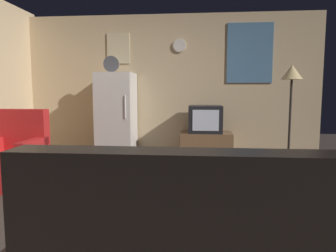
# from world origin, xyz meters

# --- Properties ---
(ground_plane) EXTENTS (12.00, 12.00, 0.00)m
(ground_plane) POSITION_xyz_m (0.00, 0.00, 0.00)
(ground_plane) COLOR #3D332D
(wall_with_art) EXTENTS (5.20, 0.12, 2.52)m
(wall_with_art) POSITION_xyz_m (0.01, 2.45, 1.27)
(wall_with_art) COLOR #D1B284
(wall_with_art) RESTS_ON ground_plane
(fridge) EXTENTS (0.60, 0.62, 1.77)m
(fridge) POSITION_xyz_m (-0.85, 2.07, 0.75)
(fridge) COLOR silver
(fridge) RESTS_ON ground_plane
(tv_stand) EXTENTS (0.84, 0.53, 0.52)m
(tv_stand) POSITION_xyz_m (0.66, 2.06, 0.26)
(tv_stand) COLOR brown
(tv_stand) RESTS_ON ground_plane
(crt_tv) EXTENTS (0.54, 0.51, 0.44)m
(crt_tv) POSITION_xyz_m (0.64, 2.06, 0.74)
(crt_tv) COLOR black
(crt_tv) RESTS_ON tv_stand
(standing_lamp) EXTENTS (0.32, 0.32, 1.59)m
(standing_lamp) POSITION_xyz_m (1.91, 1.79, 1.36)
(standing_lamp) COLOR #332D28
(standing_lamp) RESTS_ON ground_plane
(coffee_table) EXTENTS (0.72, 0.72, 0.43)m
(coffee_table) POSITION_xyz_m (-0.21, 0.22, 0.21)
(coffee_table) COLOR brown
(coffee_table) RESTS_ON ground_plane
(wine_glass) EXTENTS (0.05, 0.05, 0.15)m
(wine_glass) POSITION_xyz_m (-0.38, 0.25, 0.50)
(wine_glass) COLOR silver
(wine_glass) RESTS_ON coffee_table
(mug_ceramic_white) EXTENTS (0.08, 0.08, 0.09)m
(mug_ceramic_white) POSITION_xyz_m (-0.32, 0.16, 0.47)
(mug_ceramic_white) COLOR silver
(mug_ceramic_white) RESTS_ON coffee_table
(mug_ceramic_tan) EXTENTS (0.08, 0.08, 0.09)m
(mug_ceramic_tan) POSITION_xyz_m (-0.09, 0.28, 0.47)
(mug_ceramic_tan) COLOR tan
(mug_ceramic_tan) RESTS_ON coffee_table
(armchair) EXTENTS (0.68, 0.68, 0.96)m
(armchair) POSITION_xyz_m (-1.80, 0.63, 0.34)
(armchair) COLOR red
(armchair) RESTS_ON ground_plane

